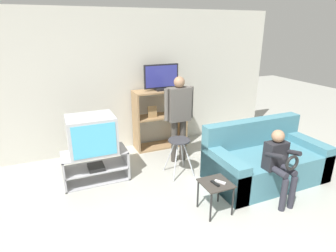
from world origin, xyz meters
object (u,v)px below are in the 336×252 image
object	(u,v)px
television_flat	(161,78)
tv_stand	(96,166)
snack_table	(216,187)
couch	(264,161)
person_seated_child	(280,161)
person_standing_adult	(179,112)
remote_control_black	(215,183)
remote_control_white	(220,182)
television_main	(92,135)
media_shelf	(160,118)
folding_stool	(179,146)

from	to	relation	value
television_flat	tv_stand	bearing A→B (deg)	-150.39
snack_table	couch	world-z (taller)	couch
couch	person_seated_child	xyz separation A→B (m)	(-0.27, -0.55, 0.31)
snack_table	person_standing_adult	xyz separation A→B (m)	(0.20, 1.53, 0.56)
remote_control_black	person_standing_adult	distance (m)	1.64
person_seated_child	couch	bearing A→B (deg)	64.26
remote_control_white	tv_stand	bearing A→B (deg)	100.58
television_main	person_seated_child	xyz separation A→B (m)	(2.19, -1.54, -0.16)
television_flat	person_standing_adult	size ratio (longest dim) A/B	0.44
remote_control_white	television_main	bearing A→B (deg)	100.56
remote_control_black	snack_table	bearing A→B (deg)	33.90
couch	media_shelf	bearing A→B (deg)	119.54
television_flat	person_seated_child	size ratio (longest dim) A/B	0.66
folding_stool	person_seated_child	size ratio (longest dim) A/B	0.60
tv_stand	television_main	size ratio (longest dim) A/B	1.41
remote_control_white	person_seated_child	size ratio (longest dim) A/B	0.14
television_main	snack_table	xyz separation A→B (m)	(1.29, -1.43, -0.41)
television_main	media_shelf	size ratio (longest dim) A/B	0.60
remote_control_black	person_standing_adult	bearing A→B (deg)	73.63
folding_stool	television_main	bearing A→B (deg)	165.36
media_shelf	person_seated_child	distance (m)	2.49
remote_control_black	person_standing_adult	world-z (taller)	person_standing_adult
person_standing_adult	media_shelf	bearing A→B (deg)	94.92
folding_stool	remote_control_black	size ratio (longest dim) A/B	4.20
snack_table	remote_control_white	size ratio (longest dim) A/B	2.95
remote_control_black	person_standing_adult	size ratio (longest dim) A/B	0.09
folding_stool	couch	distance (m)	1.35
tv_stand	person_seated_child	world-z (taller)	person_seated_child
snack_table	remote_control_black	bearing A→B (deg)	-137.99
television_main	media_shelf	bearing A→B (deg)	30.11
media_shelf	folding_stool	bearing A→B (deg)	-96.66
tv_stand	television_main	world-z (taller)	television_main
television_flat	remote_control_white	size ratio (longest dim) A/B	4.68
television_flat	couch	xyz separation A→B (m)	(1.00, -1.80, -1.08)
snack_table	tv_stand	bearing A→B (deg)	132.21
media_shelf	remote_control_white	world-z (taller)	media_shelf
folding_stool	person_seated_child	bearing A→B (deg)	-53.25
remote_control_white	person_seated_child	distance (m)	0.87
media_shelf	television_flat	bearing A→B (deg)	-39.34
television_main	remote_control_white	bearing A→B (deg)	-47.18
tv_stand	media_shelf	world-z (taller)	media_shelf
couch	person_standing_adult	bearing A→B (deg)	131.49
snack_table	remote_control_white	distance (m)	0.09
television_flat	snack_table	bearing A→B (deg)	-94.11
television_main	remote_control_black	distance (m)	1.95
remote_control_white	couch	bearing A→B (deg)	-10.12
television_main	person_standing_adult	size ratio (longest dim) A/B	0.46
snack_table	remote_control_white	world-z (taller)	remote_control_white
tv_stand	snack_table	size ratio (longest dim) A/B	2.30
remote_control_white	folding_stool	bearing A→B (deg)	60.33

